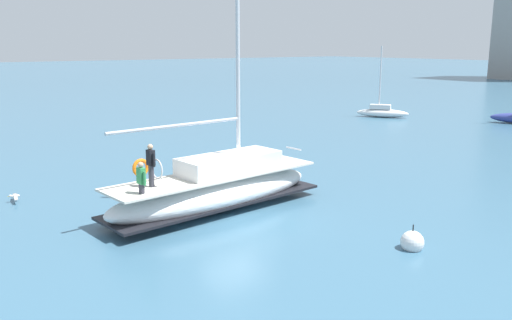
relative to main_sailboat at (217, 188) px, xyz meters
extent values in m
plane|color=#38607A|center=(0.91, 0.16, -0.90)|extent=(400.00, 400.00, 0.00)
ellipsoid|color=white|center=(0.01, -0.07, -0.20)|extent=(3.28, 9.78, 1.40)
cube|color=black|center=(0.01, -0.07, -0.51)|extent=(3.29, 9.59, 0.10)
cube|color=beige|center=(0.01, -0.07, 0.54)|extent=(3.05, 9.29, 0.08)
cube|color=white|center=(-0.06, 0.64, 0.93)|extent=(2.07, 4.46, 0.70)
cylinder|color=silver|center=(-0.10, 1.12, 5.69)|extent=(0.16, 0.16, 10.22)
cylinder|color=#B7B7BC|center=(0.16, -1.75, 2.70)|extent=(0.65, 5.75, 0.12)
cylinder|color=silver|center=(-0.40, 4.32, 1.05)|extent=(0.90, 0.14, 0.06)
torus|color=orange|center=(-0.92, -2.81, 1.05)|extent=(0.20, 0.71, 0.70)
cylinder|color=#33333D|center=(0.28, -2.94, 0.98)|extent=(0.20, 0.20, 0.80)
cube|color=black|center=(0.28, -2.94, 1.66)|extent=(0.34, 0.23, 0.56)
sphere|color=tan|center=(0.28, -2.94, 2.05)|extent=(0.20, 0.20, 0.20)
cylinder|color=black|center=(0.06, -2.96, 1.61)|extent=(0.09, 0.09, 0.50)
cylinder|color=black|center=(0.49, -2.92, 1.61)|extent=(0.09, 0.09, 0.50)
cylinder|color=#33333D|center=(0.89, -3.61, 0.76)|extent=(0.20, 0.20, 0.35)
cube|color=#338C4C|center=(0.89, -3.61, 1.21)|extent=(0.34, 0.23, 0.56)
sphere|color=tan|center=(0.89, -3.61, 1.60)|extent=(0.20, 0.20, 0.20)
cylinder|color=#338C4C|center=(0.67, -3.63, 1.16)|extent=(0.09, 0.09, 0.50)
cylinder|color=#338C4C|center=(1.11, -3.59, 1.16)|extent=(0.09, 0.09, 0.50)
torus|color=silver|center=(0.25, -2.70, 1.20)|extent=(0.76, 0.13, 0.76)
ellipsoid|color=white|center=(-14.73, 27.01, -0.52)|extent=(4.45, 3.52, 0.75)
cube|color=white|center=(-14.92, 26.88, 0.05)|extent=(1.93, 1.63, 0.40)
cylinder|color=silver|center=(-15.01, 26.81, 2.67)|extent=(0.12, 0.12, 5.64)
ellipsoid|color=silver|center=(-5.95, -6.32, -0.65)|extent=(0.23, 0.38, 0.16)
sphere|color=silver|center=(-5.98, -6.50, -0.62)|extent=(0.11, 0.11, 0.11)
cone|color=gold|center=(-5.99, -6.57, -0.63)|extent=(0.05, 0.08, 0.04)
cube|color=#9E9993|center=(-5.68, -6.36, -0.63)|extent=(0.55, 0.22, 0.14)
cube|color=#9E9993|center=(-6.22, -6.28, -0.63)|extent=(0.55, 0.22, 0.14)
sphere|color=silver|center=(7.34, 2.86, -0.67)|extent=(0.76, 0.76, 0.76)
cylinder|color=black|center=(7.34, 2.86, -0.37)|extent=(0.04, 0.04, 0.60)
camera|label=1|loc=(17.56, -10.92, 5.62)|focal=37.49mm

